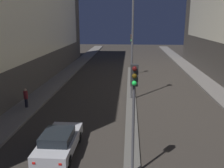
% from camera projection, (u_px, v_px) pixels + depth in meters
% --- Properties ---
extents(median_strip, '(0.81, 29.29, 0.14)m').
position_uv_depth(median_strip, '(131.00, 98.00, 22.33)').
color(median_strip, '#56544F').
rests_on(median_strip, ground).
extents(traffic_light_near, '(0.32, 0.42, 5.02)m').
position_uv_depth(traffic_light_near, '(134.00, 96.00, 10.41)').
color(traffic_light_near, '#4C4C51').
rests_on(traffic_light_near, median_strip).
extents(traffic_light_mid, '(0.32, 0.42, 5.02)m').
position_uv_depth(traffic_light_mid, '(131.00, 45.00, 31.01)').
color(traffic_light_mid, '#4C4C51').
rests_on(traffic_light_mid, median_strip).
extents(street_lamp, '(0.56, 0.56, 9.62)m').
position_uv_depth(street_lamp, '(133.00, 21.00, 20.59)').
color(street_lamp, '#4C4C51').
rests_on(street_lamp, median_strip).
extents(car_left_lane, '(1.73, 4.11, 1.34)m').
position_uv_depth(car_left_lane, '(59.00, 142.00, 13.10)').
color(car_left_lane, '#B2B2B7').
rests_on(car_left_lane, ground).
extents(pedestrian_on_left_sidewalk, '(0.32, 0.32, 1.53)m').
position_uv_depth(pedestrian_on_left_sidewalk, '(26.00, 97.00, 19.56)').
color(pedestrian_on_left_sidewalk, black).
rests_on(pedestrian_on_left_sidewalk, sidewalk_left).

